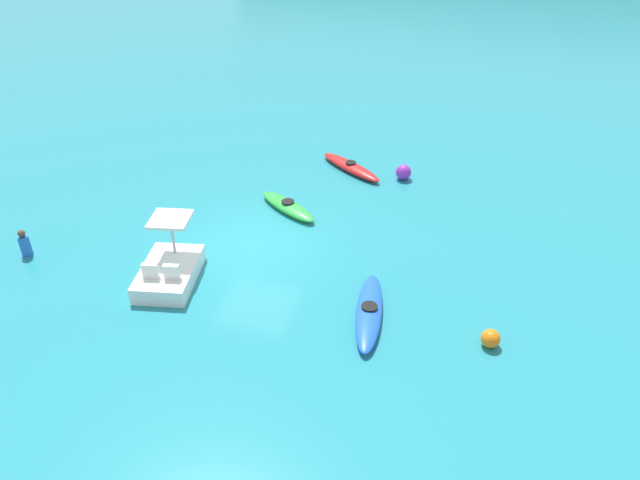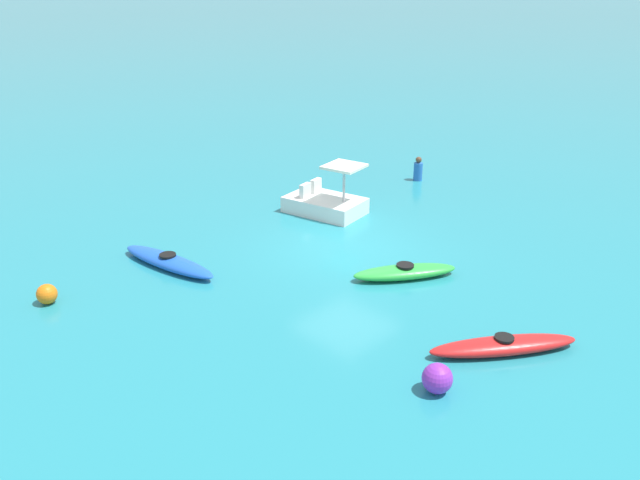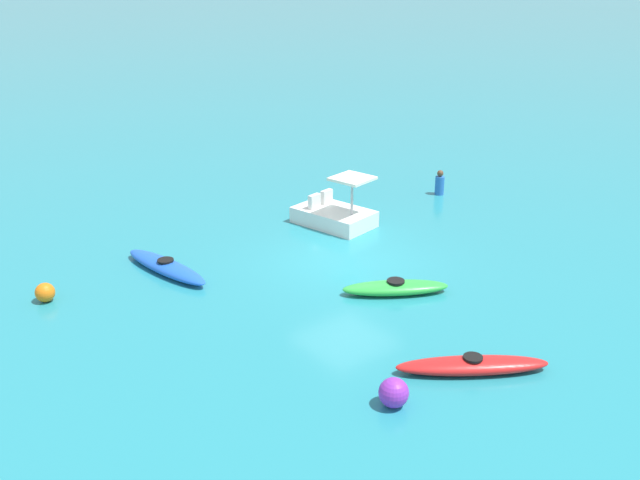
{
  "view_description": "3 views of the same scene",
  "coord_description": "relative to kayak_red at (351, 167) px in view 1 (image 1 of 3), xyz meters",
  "views": [
    {
      "loc": [
        6.31,
        -14.7,
        10.32
      ],
      "look_at": [
        2.13,
        0.1,
        0.46
      ],
      "focal_mm": 33.73,
      "sensor_mm": 36.0,
      "label": 1
    },
    {
      "loc": [
        12.73,
        11.57,
        7.42
      ],
      "look_at": [
        1.35,
        0.27,
        0.73
      ],
      "focal_mm": 37.68,
      "sensor_mm": 36.0,
      "label": 2
    },
    {
      "loc": [
        12.17,
        13.92,
        8.02
      ],
      "look_at": [
        0.53,
        -0.5,
        0.62
      ],
      "focal_mm": 40.86,
      "sensor_mm": 36.0,
      "label": 3
    }
  ],
  "objects": [
    {
      "name": "kayak_red",
      "position": [
        0.0,
        0.0,
        0.0
      ],
      "size": [
        2.93,
        2.35,
        0.37
      ],
      "color": "red",
      "rests_on": "ground_plane"
    },
    {
      "name": "ground_plane",
      "position": [
        -1.72,
        -5.91,
        -0.16
      ],
      "size": [
        600.0,
        600.0,
        0.0
      ],
      "primitive_type": "plane",
      "color": "teal"
    },
    {
      "name": "pedal_boat_white",
      "position": [
        -3.35,
        -8.36,
        0.17
      ],
      "size": [
        1.93,
        2.65,
        1.68
      ],
      "color": "white",
      "rests_on": "ground_plane"
    },
    {
      "name": "person_near_shore",
      "position": [
        -8.18,
        -8.37,
        0.22
      ],
      "size": [
        0.42,
        0.42,
        0.88
      ],
      "color": "blue",
      "rests_on": "ground_plane"
    },
    {
      "name": "kayak_blue",
      "position": [
        2.49,
        -8.4,
        0.0
      ],
      "size": [
        1.12,
        3.31,
        0.37
      ],
      "color": "blue",
      "rests_on": "ground_plane"
    },
    {
      "name": "buoy_purple",
      "position": [
        2.07,
        -0.16,
        0.13
      ],
      "size": [
        0.58,
        0.58,
        0.58
      ],
      "primitive_type": "sphere",
      "color": "purple",
      "rests_on": "ground_plane"
    },
    {
      "name": "buoy_orange",
      "position": [
        5.62,
        -8.69,
        0.08
      ],
      "size": [
        0.48,
        0.48,
        0.48
      ],
      "primitive_type": "sphere",
      "color": "orange",
      "rests_on": "ground_plane"
    },
    {
      "name": "kayak_green",
      "position": [
        -1.36,
        -3.61,
        0.0
      ],
      "size": [
        2.61,
        2.06,
        0.37
      ],
      "color": "green",
      "rests_on": "ground_plane"
    }
  ]
}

